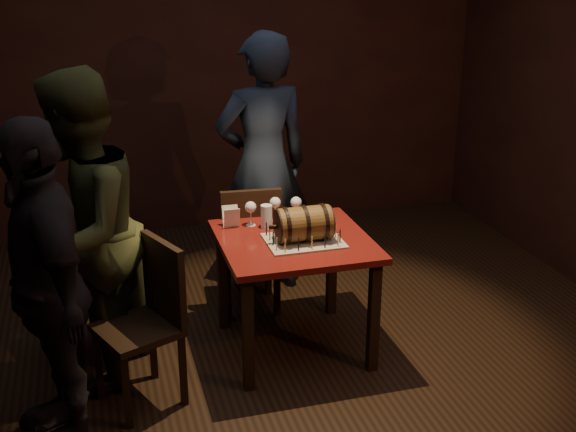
{
  "coord_description": "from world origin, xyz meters",
  "views": [
    {
      "loc": [
        -0.97,
        -3.69,
        2.39
      ],
      "look_at": [
        0.09,
        0.05,
        0.95
      ],
      "focal_mm": 45.0,
      "sensor_mm": 36.0,
      "label": 1
    }
  ],
  "objects_px": {
    "wine_glass_left": "(251,208)",
    "wine_glass_mid": "(275,204)",
    "chair_left_front": "(150,314)",
    "person_back": "(263,166)",
    "chair_left_rear": "(104,270)",
    "barrel_cake": "(304,224)",
    "pint_of_ale": "(266,217)",
    "wine_glass_right": "(296,203)",
    "chair_back": "(250,243)",
    "person_left_rear": "(81,235)",
    "person_left_front": "(46,287)",
    "pub_table": "(294,255)"
  },
  "relations": [
    {
      "from": "wine_glass_left",
      "to": "person_left_front",
      "type": "height_order",
      "value": "person_left_front"
    },
    {
      "from": "chair_left_front",
      "to": "person_back",
      "type": "xyz_separation_m",
      "value": [
        0.94,
        1.22,
        0.42
      ]
    },
    {
      "from": "chair_left_rear",
      "to": "person_back",
      "type": "height_order",
      "value": "person_back"
    },
    {
      "from": "pint_of_ale",
      "to": "chair_left_front",
      "type": "bearing_deg",
      "value": -146.94
    },
    {
      "from": "person_back",
      "to": "person_left_rear",
      "type": "distance_m",
      "value": 1.57
    },
    {
      "from": "pub_table",
      "to": "person_back",
      "type": "height_order",
      "value": "person_back"
    },
    {
      "from": "person_back",
      "to": "wine_glass_left",
      "type": "bearing_deg",
      "value": 63.68
    },
    {
      "from": "barrel_cake",
      "to": "chair_back",
      "type": "xyz_separation_m",
      "value": [
        -0.19,
        0.61,
        -0.34
      ]
    },
    {
      "from": "chair_left_rear",
      "to": "person_left_front",
      "type": "distance_m",
      "value": 0.97
    },
    {
      "from": "chair_left_rear",
      "to": "pub_table",
      "type": "bearing_deg",
      "value": -17.52
    },
    {
      "from": "chair_left_front",
      "to": "person_back",
      "type": "height_order",
      "value": "person_back"
    },
    {
      "from": "wine_glass_left",
      "to": "wine_glass_mid",
      "type": "height_order",
      "value": "same"
    },
    {
      "from": "chair_left_rear",
      "to": "wine_glass_right",
      "type": "bearing_deg",
      "value": -3.18
    },
    {
      "from": "pint_of_ale",
      "to": "person_back",
      "type": "height_order",
      "value": "person_back"
    },
    {
      "from": "wine_glass_left",
      "to": "wine_glass_right",
      "type": "relative_size",
      "value": 1.0
    },
    {
      "from": "wine_glass_mid",
      "to": "chair_back",
      "type": "relative_size",
      "value": 0.17
    },
    {
      "from": "person_left_front",
      "to": "pint_of_ale",
      "type": "bearing_deg",
      "value": 104.18
    },
    {
      "from": "wine_glass_mid",
      "to": "pint_of_ale",
      "type": "xyz_separation_m",
      "value": [
        -0.08,
        -0.1,
        -0.04
      ]
    },
    {
      "from": "wine_glass_mid",
      "to": "pint_of_ale",
      "type": "distance_m",
      "value": 0.14
    },
    {
      "from": "pint_of_ale",
      "to": "chair_left_front",
      "type": "relative_size",
      "value": 0.16
    },
    {
      "from": "pint_of_ale",
      "to": "person_left_front",
      "type": "height_order",
      "value": "person_left_front"
    },
    {
      "from": "chair_left_rear",
      "to": "wine_glass_mid",
      "type": "bearing_deg",
      "value": -2.0
    },
    {
      "from": "wine_glass_right",
      "to": "chair_back",
      "type": "xyz_separation_m",
      "value": [
        -0.25,
        0.25,
        -0.35
      ]
    },
    {
      "from": "pub_table",
      "to": "person_left_rear",
      "type": "bearing_deg",
      "value": -179.08
    },
    {
      "from": "wine_glass_left",
      "to": "person_back",
      "type": "relative_size",
      "value": 0.09
    },
    {
      "from": "person_back",
      "to": "person_left_rear",
      "type": "relative_size",
      "value": 1.04
    },
    {
      "from": "person_left_front",
      "to": "chair_back",
      "type": "bearing_deg",
      "value": 114.89
    },
    {
      "from": "pint_of_ale",
      "to": "chair_left_front",
      "type": "height_order",
      "value": "chair_left_front"
    },
    {
      "from": "person_back",
      "to": "chair_back",
      "type": "bearing_deg",
      "value": 57.35
    },
    {
      "from": "wine_glass_mid",
      "to": "person_left_rear",
      "type": "bearing_deg",
      "value": -164.24
    },
    {
      "from": "chair_left_front",
      "to": "person_back",
      "type": "distance_m",
      "value": 1.6
    },
    {
      "from": "person_left_front",
      "to": "chair_left_rear",
      "type": "bearing_deg",
      "value": 147.06
    },
    {
      "from": "barrel_cake",
      "to": "person_back",
      "type": "distance_m",
      "value": 0.99
    },
    {
      "from": "barrel_cake",
      "to": "wine_glass_right",
      "type": "xyz_separation_m",
      "value": [
        0.06,
        0.36,
        0.0
      ]
    },
    {
      "from": "chair_left_front",
      "to": "person_left_rear",
      "type": "height_order",
      "value": "person_left_rear"
    },
    {
      "from": "person_back",
      "to": "person_left_front",
      "type": "distance_m",
      "value": 2.03
    },
    {
      "from": "chair_back",
      "to": "wine_glass_right",
      "type": "bearing_deg",
      "value": -44.92
    },
    {
      "from": "wine_glass_mid",
      "to": "chair_left_rear",
      "type": "xyz_separation_m",
      "value": [
        -1.09,
        0.04,
        -0.34
      ]
    },
    {
      "from": "wine_glass_left",
      "to": "pint_of_ale",
      "type": "bearing_deg",
      "value": -36.29
    },
    {
      "from": "person_left_rear",
      "to": "person_left_front",
      "type": "height_order",
      "value": "person_left_rear"
    },
    {
      "from": "person_left_rear",
      "to": "pub_table",
      "type": "bearing_deg",
      "value": 115.87
    },
    {
      "from": "wine_glass_right",
      "to": "pint_of_ale",
      "type": "bearing_deg",
      "value": -160.78
    },
    {
      "from": "pint_of_ale",
      "to": "chair_left_rear",
      "type": "height_order",
      "value": "chair_left_rear"
    },
    {
      "from": "barrel_cake",
      "to": "person_left_front",
      "type": "distance_m",
      "value": 1.51
    },
    {
      "from": "wine_glass_left",
      "to": "chair_back",
      "type": "height_order",
      "value": "chair_back"
    },
    {
      "from": "chair_left_rear",
      "to": "person_left_front",
      "type": "xyz_separation_m",
      "value": [
        -0.28,
        -0.86,
        0.33
      ]
    },
    {
      "from": "chair_left_rear",
      "to": "barrel_cake",
      "type": "bearing_deg",
      "value": -20.1
    },
    {
      "from": "wine_glass_mid",
      "to": "chair_back",
      "type": "distance_m",
      "value": 0.43
    },
    {
      "from": "person_back",
      "to": "pub_table",
      "type": "bearing_deg",
      "value": 81.95
    },
    {
      "from": "barrel_cake",
      "to": "pint_of_ale",
      "type": "bearing_deg",
      "value": 118.77
    }
  ]
}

